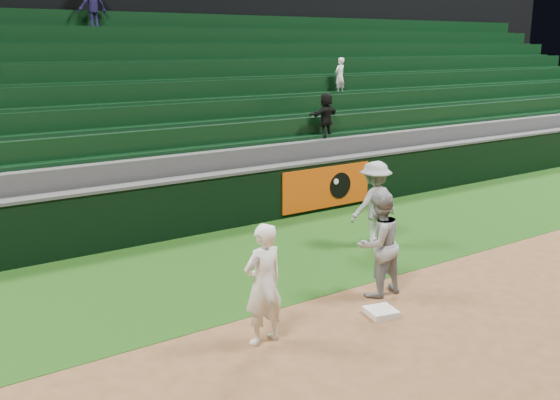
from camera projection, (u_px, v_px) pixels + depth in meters
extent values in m
plane|color=brown|center=(377.00, 311.00, 9.51)|extent=(70.00, 70.00, 0.00)
cube|color=#15390E|center=(269.00, 257.00, 11.91)|extent=(36.00, 4.20, 0.01)
cube|color=white|center=(381.00, 312.00, 9.35)|extent=(0.50, 0.50, 0.09)
imported|color=white|center=(263.00, 284.00, 8.31)|extent=(0.65, 0.46, 1.68)
imported|color=#92959C|center=(378.00, 244.00, 9.93)|extent=(0.85, 0.67, 1.71)
imported|color=#979BA4|center=(375.00, 204.00, 12.40)|extent=(1.12, 0.66, 1.71)
cube|color=black|center=(213.00, 203.00, 13.52)|extent=(36.00, 0.35, 1.20)
cube|color=#D84C0A|center=(327.00, 187.00, 15.02)|extent=(2.60, 0.05, 1.00)
cylinder|color=black|center=(340.00, 185.00, 15.21)|extent=(0.64, 0.02, 0.64)
cylinder|color=white|center=(336.00, 182.00, 15.09)|extent=(0.14, 0.02, 0.14)
cube|color=#424244|center=(212.00, 175.00, 13.37)|extent=(36.00, 0.40, 0.06)
cube|color=#38383B|center=(197.00, 187.00, 14.05)|extent=(36.00, 0.85, 1.65)
cube|color=black|center=(191.00, 138.00, 13.99)|extent=(36.00, 0.14, 0.50)
cube|color=black|center=(194.00, 148.00, 13.91)|extent=(36.00, 0.45, 0.08)
cube|color=#38383B|center=(181.00, 171.00, 14.67)|extent=(36.00, 0.85, 2.10)
cube|color=black|center=(174.00, 115.00, 14.56)|extent=(36.00, 0.14, 0.50)
cube|color=black|center=(177.00, 124.00, 14.48)|extent=(36.00, 0.45, 0.08)
cube|color=#38383B|center=(165.00, 156.00, 15.30)|extent=(36.00, 0.85, 2.55)
cube|color=black|center=(158.00, 93.00, 15.13)|extent=(36.00, 0.14, 0.50)
cube|color=black|center=(161.00, 102.00, 15.05)|extent=(36.00, 0.45, 0.08)
cube|color=#38383B|center=(151.00, 143.00, 15.92)|extent=(36.00, 0.85, 3.00)
cube|color=black|center=(143.00, 73.00, 15.70)|extent=(36.00, 0.14, 0.50)
cube|color=black|center=(146.00, 82.00, 15.62)|extent=(36.00, 0.45, 0.08)
cube|color=#38383B|center=(138.00, 130.00, 16.55)|extent=(36.00, 0.85, 3.45)
cube|color=black|center=(130.00, 54.00, 16.27)|extent=(36.00, 0.14, 0.50)
cube|color=black|center=(133.00, 62.00, 16.19)|extent=(36.00, 0.45, 0.08)
cube|color=#38383B|center=(125.00, 119.00, 17.17)|extent=(36.00, 0.85, 3.90)
cube|color=black|center=(117.00, 37.00, 16.84)|extent=(36.00, 0.14, 0.50)
cube|color=black|center=(120.00, 45.00, 16.76)|extent=(36.00, 0.45, 0.08)
cube|color=#38383B|center=(114.00, 108.00, 17.80)|extent=(36.00, 0.85, 4.35)
cube|color=black|center=(105.00, 20.00, 17.41)|extent=(36.00, 0.14, 0.50)
cube|color=black|center=(108.00, 28.00, 17.33)|extent=(36.00, 0.45, 0.08)
imported|color=black|center=(326.00, 115.00, 15.67)|extent=(1.09, 0.59, 1.12)
imported|color=white|center=(340.00, 76.00, 17.84)|extent=(0.43, 0.33, 1.03)
imported|color=black|center=(92.00, 5.00, 16.84)|extent=(0.89, 0.61, 1.27)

